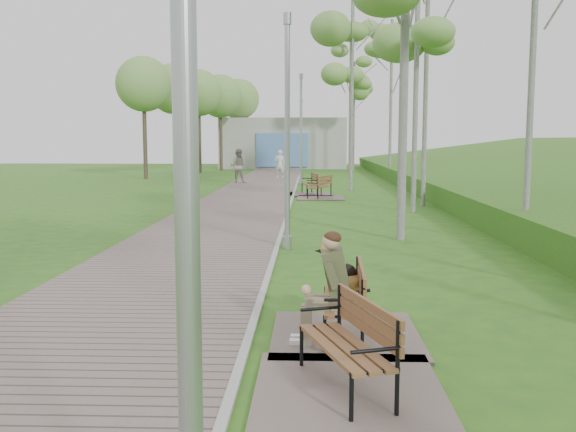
# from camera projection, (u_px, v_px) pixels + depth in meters

# --- Properties ---
(walkway) EXTENTS (3.50, 67.00, 0.04)m
(walkway) POSITION_uv_depth(u_px,v_px,m) (242.00, 203.00, 23.14)
(walkway) COLOR #72625C
(walkway) RESTS_ON ground
(kerb) EXTENTS (0.10, 67.00, 0.05)m
(kerb) POSITION_uv_depth(u_px,v_px,m) (291.00, 203.00, 23.08)
(kerb) COLOR #999993
(kerb) RESTS_ON ground
(building_north) EXTENTS (10.00, 5.20, 4.00)m
(building_north) POSITION_uv_depth(u_px,v_px,m) (284.00, 143.00, 52.15)
(building_north) COLOR #9E9E99
(building_north) RESTS_ON ground
(bench_main) EXTENTS (1.71, 1.90, 1.49)m
(bench_main) POSITION_uv_depth(u_px,v_px,m) (338.00, 303.00, 7.41)
(bench_main) COLOR #72625C
(bench_main) RESTS_ON ground
(bench_second) EXTENTS (1.72, 1.91, 1.05)m
(bench_second) POSITION_uv_depth(u_px,v_px,m) (345.00, 372.00, 5.84)
(bench_second) COLOR #72625C
(bench_second) RESTS_ON ground
(bench_third) EXTENTS (1.82, 2.02, 1.12)m
(bench_third) POSITION_uv_depth(u_px,v_px,m) (310.00, 190.00, 26.86)
(bench_third) COLOR #72625C
(bench_third) RESTS_ON ground
(bench_far) EXTENTS (1.82, 2.02, 1.12)m
(bench_far) POSITION_uv_depth(u_px,v_px,m) (320.00, 193.00, 25.17)
(bench_far) COLOR #72625C
(bench_far) RESTS_ON ground
(lamp_post_near) EXTENTS (0.17, 0.17, 4.48)m
(lamp_post_near) POSITION_uv_depth(u_px,v_px,m) (187.00, 190.00, 2.59)
(lamp_post_near) COLOR #9B9EA3
(lamp_post_near) RESTS_ON ground
(lamp_post_second) EXTENTS (0.19, 0.19, 4.85)m
(lamp_post_second) POSITION_uv_depth(u_px,v_px,m) (287.00, 141.00, 13.24)
(lamp_post_second) COLOR #9B9EA3
(lamp_post_second) RESTS_ON ground
(lamp_post_third) EXTENTS (0.22, 0.22, 5.59)m
(lamp_post_third) POSITION_uv_depth(u_px,v_px,m) (301.00, 133.00, 32.50)
(lamp_post_third) COLOR #9B9EA3
(lamp_post_third) RESTS_ON ground
(lamp_post_far) EXTENTS (0.19, 0.19, 4.90)m
(lamp_post_far) POSITION_uv_depth(u_px,v_px,m) (301.00, 140.00, 41.73)
(lamp_post_far) COLOR #9B9EA3
(lamp_post_far) RESTS_ON ground
(pedestrian_near) EXTENTS (0.63, 0.42, 1.70)m
(pedestrian_near) POSITION_uv_depth(u_px,v_px,m) (280.00, 164.00, 37.98)
(pedestrian_near) COLOR silver
(pedestrian_near) RESTS_ON ground
(pedestrian_far) EXTENTS (0.96, 0.80, 1.82)m
(pedestrian_far) POSITION_uv_depth(u_px,v_px,m) (238.00, 166.00, 33.77)
(pedestrian_far) COLOR gray
(pedestrian_far) RESTS_ON ground
(birch_mid_c) EXTENTS (2.64, 2.64, 8.32)m
(birch_mid_c) POSITION_uv_depth(u_px,v_px,m) (418.00, 1.00, 19.62)
(birch_mid_c) COLOR silver
(birch_mid_c) RESTS_ON ground
(birch_far_b) EXTENTS (2.75, 2.75, 10.55)m
(birch_far_b) POSITION_uv_depth(u_px,v_px,m) (353.00, 3.00, 28.22)
(birch_far_b) COLOR silver
(birch_far_b) RESTS_ON ground
(birch_far_c) EXTENTS (2.58, 2.58, 9.27)m
(birch_far_c) POSITION_uv_depth(u_px,v_px,m) (392.00, 49.00, 35.62)
(birch_far_c) COLOR silver
(birch_far_c) RESTS_ON ground
(birch_distant_a) EXTENTS (2.85, 2.85, 10.73)m
(birch_distant_a) POSITION_uv_depth(u_px,v_px,m) (351.00, 52.00, 44.82)
(birch_distant_a) COLOR silver
(birch_distant_a) RESTS_ON ground
(birch_distant_b) EXTENTS (2.42, 2.42, 8.19)m
(birch_distant_b) POSITION_uv_depth(u_px,v_px,m) (354.00, 82.00, 46.01)
(birch_distant_b) COLOR silver
(birch_distant_b) RESTS_ON ground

